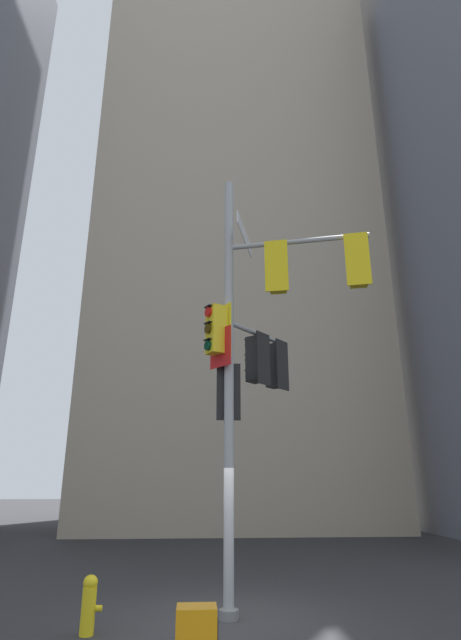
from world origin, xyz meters
The scene contains 4 objects.
ground centered at (0.00, 0.00, 0.00)m, with size 120.00×120.00×0.00m, color #2D2D30.
building_mid_block centered at (1.42, 20.19, 26.66)m, with size 15.35×15.35×53.33m, color tan.
signal_pole_assembly centered at (0.62, 0.13, 5.04)m, with size 3.40×2.52×8.74m.
fire_hydrant centered at (-2.25, -0.74, 0.44)m, with size 0.33×0.23×0.85m.
Camera 1 is at (-0.62, -9.49, 2.27)m, focal length 27.15 mm.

